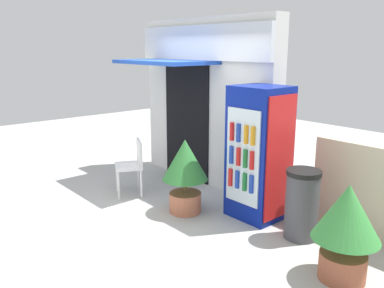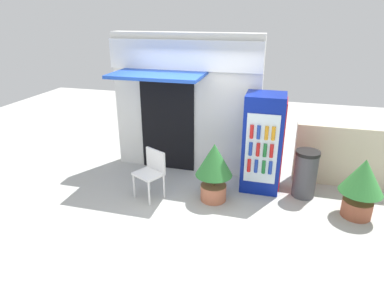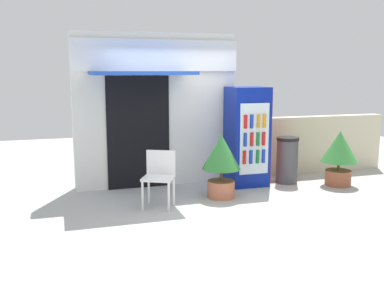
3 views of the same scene
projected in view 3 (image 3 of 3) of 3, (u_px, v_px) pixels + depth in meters
name	position (u px, v px, depth m)	size (l,w,h in m)	color
ground	(199.00, 207.00, 6.84)	(16.00, 16.00, 0.00)	#B2B2AD
storefront_building	(155.00, 107.00, 7.98)	(2.97, 1.26, 2.77)	silver
drink_cooler	(247.00, 136.00, 8.08)	(0.71, 0.69, 1.81)	navy
plastic_chair	(159.00, 173.00, 6.82)	(0.60, 0.57, 0.87)	white
potted_plant_near_shop	(221.00, 159.00, 7.27)	(0.64, 0.64, 1.06)	#BC6B4C
potted_plant_curbside	(339.00, 153.00, 8.06)	(0.67, 0.67, 1.01)	#995138
trash_bin	(287.00, 160.00, 8.29)	(0.42, 0.42, 0.87)	#47474C
stone_boundary_wall	(322.00, 144.00, 9.23)	(2.75, 0.24, 1.17)	beige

